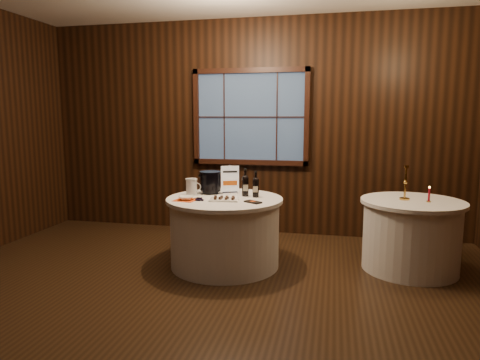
% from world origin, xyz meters
% --- Properties ---
extents(ground, '(6.00, 6.00, 0.00)m').
position_xyz_m(ground, '(0.00, 0.00, 0.00)').
color(ground, black).
rests_on(ground, ground).
extents(back_wall, '(6.00, 0.10, 3.00)m').
position_xyz_m(back_wall, '(0.00, 2.48, 1.54)').
color(back_wall, black).
rests_on(back_wall, ground).
extents(main_table, '(1.28, 1.28, 0.77)m').
position_xyz_m(main_table, '(0.00, 1.00, 0.39)').
color(main_table, silver).
rests_on(main_table, ground).
extents(side_table, '(1.08, 1.08, 0.77)m').
position_xyz_m(side_table, '(2.00, 1.30, 0.39)').
color(side_table, silver).
rests_on(side_table, ground).
extents(sign_stand, '(0.20, 0.16, 0.34)m').
position_xyz_m(sign_stand, '(-0.00, 1.26, 0.89)').
color(sign_stand, silver).
rests_on(sign_stand, main_table).
extents(port_bottle_left, '(0.07, 0.09, 0.31)m').
position_xyz_m(port_bottle_left, '(0.20, 1.15, 0.91)').
color(port_bottle_left, black).
rests_on(port_bottle_left, main_table).
extents(port_bottle_right, '(0.07, 0.07, 0.29)m').
position_xyz_m(port_bottle_right, '(0.33, 1.11, 0.90)').
color(port_bottle_right, black).
rests_on(port_bottle_right, main_table).
extents(ice_bucket, '(0.25, 0.25, 0.26)m').
position_xyz_m(ice_bucket, '(-0.23, 1.23, 0.91)').
color(ice_bucket, black).
rests_on(ice_bucket, main_table).
extents(chocolate_plate, '(0.33, 0.24, 0.04)m').
position_xyz_m(chocolate_plate, '(0.03, 0.86, 0.79)').
color(chocolate_plate, white).
rests_on(chocolate_plate, main_table).
extents(chocolate_box, '(0.20, 0.18, 0.02)m').
position_xyz_m(chocolate_box, '(0.35, 0.81, 0.78)').
color(chocolate_box, black).
rests_on(chocolate_box, main_table).
extents(grape_bunch, '(0.15, 0.08, 0.04)m').
position_xyz_m(grape_bunch, '(-0.22, 0.79, 0.79)').
color(grape_bunch, black).
rests_on(grape_bunch, main_table).
extents(glass_pitcher, '(0.18, 0.14, 0.19)m').
position_xyz_m(glass_pitcher, '(-0.40, 1.07, 0.87)').
color(glass_pitcher, silver).
rests_on(glass_pitcher, main_table).
extents(orange_napkin, '(0.26, 0.26, 0.00)m').
position_xyz_m(orange_napkin, '(-0.37, 0.79, 0.77)').
color(orange_napkin, '#DE4812').
rests_on(orange_napkin, main_table).
extents(cracker_bowl, '(0.17, 0.17, 0.04)m').
position_xyz_m(cracker_bowl, '(-0.37, 0.79, 0.79)').
color(cracker_bowl, white).
rests_on(cracker_bowl, orange_napkin).
extents(brass_candlestick, '(0.11, 0.11, 0.37)m').
position_xyz_m(brass_candlestick, '(1.92, 1.32, 0.91)').
color(brass_candlestick, gold).
rests_on(brass_candlestick, side_table).
extents(red_candle, '(0.05, 0.05, 0.17)m').
position_xyz_m(red_candle, '(2.14, 1.23, 0.84)').
color(red_candle, gold).
rests_on(red_candle, side_table).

